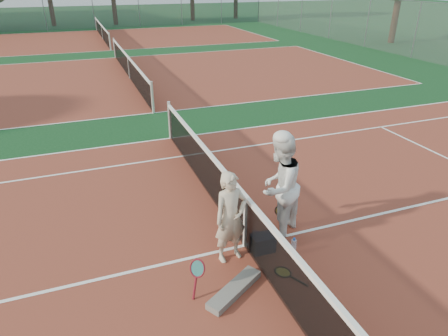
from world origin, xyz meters
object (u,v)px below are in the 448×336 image
object	(u,v)px
racket_red	(198,277)
racket_spare	(283,272)
racket_black_held	(281,219)
sports_bag_navy	(263,243)
net_main	(245,221)
player_a	(231,218)
water_bottle	(294,247)
player_b	(279,186)
sports_bag_purple	(260,241)

from	to	relation	value
racket_red	racket_spare	size ratio (longest dim) A/B	0.95
racket_black_held	sports_bag_navy	size ratio (longest dim) A/B	1.51
net_main	racket_spare	distance (m)	1.04
player_a	water_bottle	distance (m)	1.25
racket_red	net_main	bearing A→B (deg)	-12.02
water_bottle	racket_spare	bearing A→B (deg)	-137.33
net_main	racket_black_held	world-z (taller)	net_main
net_main	water_bottle	xyz separation A→B (m)	(0.68, -0.52, -0.36)
net_main	racket_red	bearing A→B (deg)	-143.92
player_b	racket_red	world-z (taller)	player_b
player_a	player_b	size ratio (longest dim) A/B	0.82
player_a	racket_spare	xyz separation A→B (m)	(0.64, -0.66, -0.78)
player_b	sports_bag_purple	xyz separation A→B (m)	(-0.48, -0.30, -0.84)
sports_bag_navy	water_bottle	distance (m)	0.52
player_b	racket_red	distance (m)	2.17
racket_red	sports_bag_purple	world-z (taller)	racket_red
racket_black_held	player_b	bearing A→B (deg)	-80.37
net_main	racket_red	size ratio (longest dim) A/B	19.31
sports_bag_purple	water_bottle	size ratio (longest dim) A/B	1.04
net_main	sports_bag_purple	distance (m)	0.47
racket_red	player_b	bearing A→B (deg)	-19.81
player_b	racket_red	xyz separation A→B (m)	(-1.81, -0.97, -0.68)
racket_red	water_bottle	bearing A→B (deg)	-39.05
player_a	sports_bag_navy	xyz separation A→B (m)	(0.59, -0.02, -0.64)
racket_black_held	sports_bag_navy	xyz separation A→B (m)	(-0.53, -0.38, -0.14)
player_b	racket_red	size ratio (longest dim) A/B	3.39
player_b	sports_bag_navy	size ratio (longest dim) A/B	4.97
net_main	player_b	bearing A→B (deg)	13.71
net_main	player_b	xyz separation A→B (m)	(0.71, 0.17, 0.45)
racket_spare	sports_bag_purple	xyz separation A→B (m)	(-0.06, 0.74, 0.11)
sports_bag_purple	water_bottle	bearing A→B (deg)	-41.32
racket_spare	sports_bag_purple	bearing A→B (deg)	-22.04
player_a	racket_red	distance (m)	1.08
racket_red	sports_bag_navy	bearing A→B (deg)	-25.11
player_a	racket_red	size ratio (longest dim) A/B	2.79
racket_red	sports_bag_navy	size ratio (longest dim) A/B	1.46
racket_spare	sports_bag_navy	world-z (taller)	sports_bag_navy
player_a	sports_bag_purple	distance (m)	0.89
player_a	racket_red	world-z (taller)	player_a
net_main	player_b	size ratio (longest dim) A/B	5.69
player_b	racket_spare	distance (m)	1.47
net_main	sports_bag_purple	bearing A→B (deg)	-29.03
player_b	sports_bag_navy	xyz separation A→B (m)	(-0.47, -0.41, -0.81)
racket_red	player_a	bearing A→B (deg)	-9.84
player_b	racket_black_held	bearing A→B (deg)	117.98
net_main	water_bottle	distance (m)	0.92
racket_black_held	racket_spare	distance (m)	1.15
player_b	racket_black_held	distance (m)	0.67
player_a	player_b	distance (m)	1.14
racket_black_held	water_bottle	xyz separation A→B (m)	(-0.09, -0.66, -0.14)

